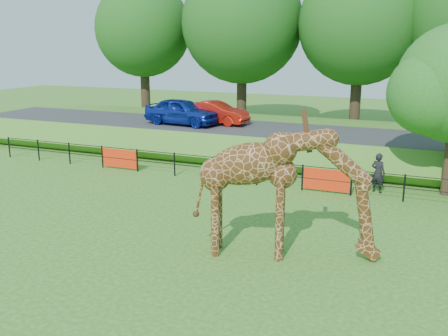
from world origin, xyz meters
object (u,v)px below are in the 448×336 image
Objects in this scene: giraffe at (287,193)px; car_blue at (182,111)px; visitor at (378,173)px; car_red at (215,113)px.

giraffe is 1.20× the size of car_blue.
car_blue is 12.30m from visitor.
car_red is (1.63, 0.95, -0.10)m from car_blue.
car_blue is 1.12× the size of car_red.
car_blue reaches higher than visitor.
giraffe is 7.84m from visitor.
visitor is (11.33, -4.58, -1.35)m from car_blue.
giraffe reaches higher than car_blue.
car_blue is at bearing 0.14° from visitor.
car_red is 11.24m from visitor.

